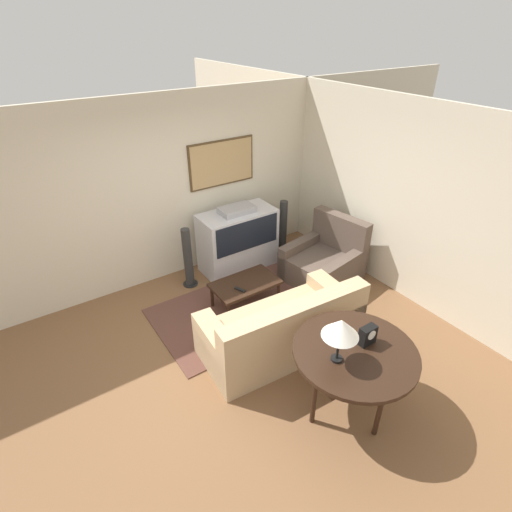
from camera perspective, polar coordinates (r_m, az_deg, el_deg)
ground_plane at (r=5.00m, az=-2.20°, el=-13.65°), size 12.00×12.00×0.00m
wall_back at (r=5.90m, az=-13.54°, el=8.73°), size 12.00×0.10×2.70m
wall_right at (r=5.82m, az=20.20°, el=7.27°), size 0.06×12.00×2.70m
area_rug at (r=5.67m, az=-1.35°, el=-7.16°), size 2.53×1.47×0.01m
tv at (r=6.29m, az=-2.62°, el=2.36°), size 1.19×0.59×1.06m
couch at (r=4.85m, az=3.81°, el=-10.46°), size 1.94×1.01×0.87m
armchair at (r=6.19m, az=9.75°, el=-0.79°), size 1.13×1.10×0.95m
coffee_table at (r=5.51m, az=-1.53°, el=-4.16°), size 0.91×0.55×0.38m
console_table at (r=4.05m, az=13.95°, el=-13.64°), size 1.20×1.20×0.80m
table_lamp at (r=3.63m, az=12.03°, el=-10.10°), size 0.34×0.34×0.47m
mantel_clock at (r=4.04m, az=15.65°, el=-10.84°), size 0.17×0.10×0.20m
remote at (r=5.34m, az=-2.33°, el=-4.80°), size 0.10×0.16×0.02m
speaker_tower_left at (r=5.95m, az=-9.68°, el=-0.48°), size 0.22×0.22×0.94m
speaker_tower_right at (r=6.74m, az=3.87°, el=3.91°), size 0.22×0.22×0.94m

